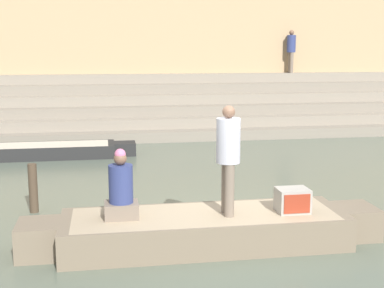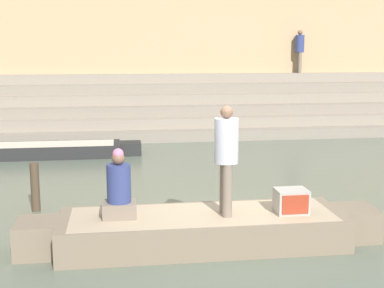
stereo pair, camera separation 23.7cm
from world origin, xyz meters
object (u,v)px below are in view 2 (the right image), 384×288
at_px(rowboat_main, 202,229).
at_px(tv_set, 291,201).
at_px(moored_boat_shore, 43,150).
at_px(person_rowing, 119,190).
at_px(mooring_post, 35,187).
at_px(person_standing, 226,153).
at_px(person_on_steps, 300,48).

distance_m(rowboat_main, tv_set, 1.47).
bearing_deg(moored_boat_shore, tv_set, -60.49).
relative_size(person_rowing, mooring_post, 1.15).
bearing_deg(mooring_post, person_standing, -35.52).
relative_size(moored_boat_shore, mooring_post, 5.99).
bearing_deg(rowboat_main, tv_set, -7.94).
relative_size(rowboat_main, person_rowing, 5.29).
relative_size(person_standing, tv_set, 3.42).
height_order(tv_set, mooring_post, mooring_post).
bearing_deg(mooring_post, rowboat_main, -37.85).
height_order(rowboat_main, person_rowing, person_rowing).
bearing_deg(rowboat_main, person_rowing, 175.50).
bearing_deg(rowboat_main, person_standing, -14.31).
bearing_deg(person_rowing, moored_boat_shore, 123.10).
bearing_deg(person_on_steps, moored_boat_shore, -95.71).
distance_m(moored_boat_shore, mooring_post, 5.31).
height_order(rowboat_main, person_standing, person_standing).
bearing_deg(person_rowing, mooring_post, 142.80).
height_order(tv_set, person_on_steps, person_on_steps).
bearing_deg(rowboat_main, mooring_post, 139.07).
height_order(tv_set, moored_boat_shore, tv_set).
bearing_deg(tv_set, person_on_steps, 67.88).
bearing_deg(moored_boat_shore, mooring_post, -86.72).
bearing_deg(person_standing, person_rowing, -179.71).
distance_m(rowboat_main, person_rowing, 1.45).
distance_m(tv_set, mooring_post, 4.87).
bearing_deg(tv_set, mooring_post, 148.42).
relative_size(rowboat_main, tv_set, 11.39).
xyz_separation_m(person_standing, moored_boat_shore, (-3.79, 7.57, -1.30)).
relative_size(tv_set, moored_boat_shore, 0.09).
distance_m(mooring_post, person_on_steps, 13.83).
bearing_deg(tv_set, person_standing, 174.58).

